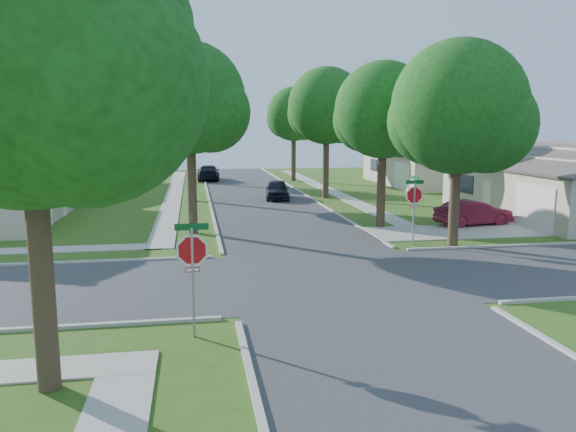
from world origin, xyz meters
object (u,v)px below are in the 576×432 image
(stop_sign_sw, at_px, (192,255))
(car_curb_east, at_px, (277,189))
(tree_w_near, at_px, (191,104))
(tree_ne_corner, at_px, (460,114))
(tree_sw_corner, at_px, (30,58))
(tree_e_near, at_px, (384,115))
(tree_e_mid, at_px, (327,109))
(house_ne_near, at_px, (558,189))
(car_driveway, at_px, (474,213))
(car_curb_west, at_px, (208,173))
(house_ne_far, at_px, (429,167))
(tree_w_mid, at_px, (191,105))
(tree_w_far, at_px, (192,122))
(house_nw_far, at_px, (57,169))
(stop_sign_ne, at_px, (414,198))
(tree_e_far, at_px, (294,117))

(stop_sign_sw, height_order, car_curb_east, stop_sign_sw)
(tree_w_near, height_order, tree_ne_corner, tree_w_near)
(tree_sw_corner, bearing_deg, tree_e_near, 52.70)
(tree_e_mid, bearing_deg, tree_w_near, -128.08)
(tree_e_near, bearing_deg, house_ne_near, 10.04)
(tree_ne_corner, bearing_deg, tree_e_mid, 95.45)
(tree_w_near, height_order, house_ne_near, tree_w_near)
(tree_sw_corner, xyz_separation_m, tree_ne_corner, (13.80, 11.20, -0.67))
(car_driveway, height_order, car_curb_west, car_curb_west)
(stop_sign_sw, xyz_separation_m, house_ne_far, (20.69, 33.70, -0.51))
(stop_sign_sw, distance_m, house_ne_near, 25.98)
(tree_ne_corner, bearing_deg, tree_w_mid, 123.22)
(stop_sign_sw, bearing_deg, tree_e_near, 55.41)
(tree_ne_corner, bearing_deg, tree_w_far, 110.28)
(car_curb_west, bearing_deg, car_driveway, 116.72)
(house_ne_far, height_order, house_nw_far, same)
(stop_sign_ne, height_order, tree_ne_corner, tree_ne_corner)
(tree_e_near, bearing_deg, house_nw_far, 132.06)
(tree_w_far, bearing_deg, tree_e_far, 0.00)
(tree_e_mid, relative_size, tree_w_mid, 0.96)
(house_ne_near, relative_size, car_curb_east, 3.39)
(car_driveway, bearing_deg, tree_e_near, 77.17)
(stop_sign_sw, relative_size, car_driveway, 0.75)
(tree_e_far, xyz_separation_m, tree_w_near, (-9.40, -25.00, 0.14))
(car_driveway, xyz_separation_m, car_curb_east, (-8.41, 12.27, 0.02))
(house_ne_near, height_order, house_ne_far, same)
(tree_sw_corner, bearing_deg, house_ne_near, 37.52)
(tree_e_far, bearing_deg, car_curb_east, -105.25)
(tree_w_near, height_order, tree_w_far, tree_w_near)
(tree_w_mid, relative_size, tree_sw_corner, 1.00)
(tree_e_mid, bearing_deg, stop_sign_sw, -110.20)
(tree_sw_corner, height_order, car_driveway, tree_sw_corner)
(stop_sign_sw, height_order, house_nw_far, house_nw_far)
(tree_w_far, bearing_deg, tree_sw_corner, -93.89)
(car_curb_west, bearing_deg, car_curb_east, 107.89)
(tree_e_mid, xyz_separation_m, car_curb_west, (-7.96, 14.99, -5.52))
(car_curb_east, bearing_deg, stop_sign_ne, -70.63)
(house_ne_far, height_order, car_curb_east, house_ne_far)
(tree_e_near, xyz_separation_m, tree_sw_corner, (-12.19, -16.00, 0.62))
(tree_w_mid, relative_size, house_ne_far, 0.70)
(stop_sign_sw, distance_m, car_curb_west, 40.75)
(tree_w_mid, relative_size, house_ne_near, 0.70)
(tree_w_mid, distance_m, house_nw_far, 16.56)
(house_ne_near, xyz_separation_m, car_driveway, (-6.38, -2.30, -0.86))
(car_curb_east, bearing_deg, tree_e_far, 81.98)
(car_curb_east, bearing_deg, tree_ne_corner, -65.66)
(tree_w_near, distance_m, tree_w_far, 25.01)
(tree_ne_corner, relative_size, car_curb_east, 2.16)
(tree_ne_corner, distance_m, car_driveway, 7.42)
(stop_sign_ne, bearing_deg, car_driveway, 39.14)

